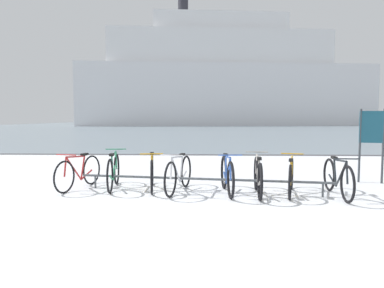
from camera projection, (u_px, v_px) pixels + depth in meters
The scene contains 12 objects.
ground at pixel (204, 127), 58.09m from camera, with size 80.00×132.00×0.08m.
bike_rack at pixel (202, 179), 7.20m from camera, with size 5.24×0.80×0.31m.
bicycle_0 at pixel (79, 172), 7.56m from camera, with size 0.56×1.63×0.80m.
bicycle_1 at pixel (114, 171), 7.56m from camera, with size 0.46×1.67×0.84m.
bicycle_2 at pixel (152, 172), 7.48m from camera, with size 0.46×1.68×0.83m.
bicycle_3 at pixel (179, 174), 7.23m from camera, with size 0.56×1.72×0.83m.
bicycle_4 at pixel (227, 175), 7.08m from camera, with size 0.46×1.68×0.84m.
bicycle_5 at pixel (258, 176), 6.93m from camera, with size 0.46×1.71×0.84m.
bicycle_6 at pixel (291, 177), 7.00m from camera, with size 0.59×1.64×0.80m.
bicycle_7 at pixel (338, 178), 6.81m from camera, with size 0.46×1.75×0.81m.
info_sign at pixel (372, 134), 8.18m from camera, with size 0.54×0.19×1.75m.
ferry_ship at pixel (224, 80), 64.70m from camera, with size 53.97×15.66×24.94m.
Camera 1 is at (0.14, -4.27, 1.56)m, focal length 32.54 mm.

